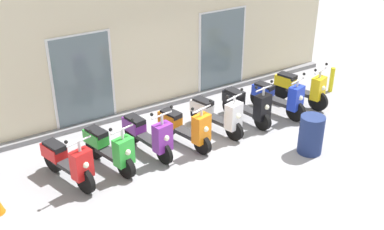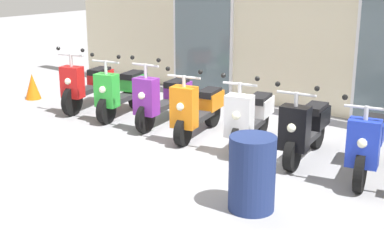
% 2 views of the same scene
% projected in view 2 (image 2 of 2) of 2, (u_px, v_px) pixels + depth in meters
% --- Properties ---
extents(ground_plane, '(40.00, 40.00, 0.00)m').
position_uv_depth(ground_plane, '(191.00, 154.00, 7.93)').
color(ground_plane, '#939399').
extents(storefront_facade, '(11.08, 0.50, 3.58)m').
position_uv_depth(storefront_facade, '(295.00, 19.00, 9.66)').
color(storefront_facade, beige).
rests_on(storefront_facade, ground_plane).
extents(scooter_red, '(0.75, 1.58, 1.25)m').
position_uv_depth(scooter_red, '(88.00, 84.00, 10.26)').
color(scooter_red, black).
rests_on(scooter_red, ground_plane).
extents(scooter_green, '(0.73, 1.51, 1.22)m').
position_uv_depth(scooter_green, '(121.00, 91.00, 9.75)').
color(scooter_green, black).
rests_on(scooter_green, ground_plane).
extents(scooter_purple, '(0.64, 1.63, 1.26)m').
position_uv_depth(scooter_purple, '(163.00, 97.00, 9.24)').
color(scooter_purple, black).
rests_on(scooter_purple, ground_plane).
extents(scooter_orange, '(0.73, 1.55, 1.20)m').
position_uv_depth(scooter_orange, '(198.00, 109.00, 8.63)').
color(scooter_orange, black).
rests_on(scooter_orange, ground_plane).
extents(scooter_white, '(0.72, 1.57, 1.21)m').
position_uv_depth(scooter_white, '(250.00, 116.00, 8.14)').
color(scooter_white, black).
rests_on(scooter_white, ground_plane).
extents(scooter_black, '(0.64, 1.52, 1.20)m').
position_uv_depth(scooter_black, '(305.00, 128.00, 7.61)').
color(scooter_black, black).
rests_on(scooter_black, ground_plane).
extents(scooter_blue, '(0.73, 1.60, 1.19)m').
position_uv_depth(scooter_blue, '(368.00, 143.00, 6.99)').
color(scooter_blue, black).
rests_on(scooter_blue, ground_plane).
extents(trash_bin, '(0.53, 0.53, 0.87)m').
position_uv_depth(trash_bin, '(252.00, 173.00, 6.07)').
color(trash_bin, navy).
rests_on(trash_bin, ground_plane).
extents(traffic_cone, '(0.32, 0.32, 0.52)m').
position_uv_depth(traffic_cone, '(33.00, 87.00, 11.04)').
color(traffic_cone, orange).
rests_on(traffic_cone, ground_plane).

